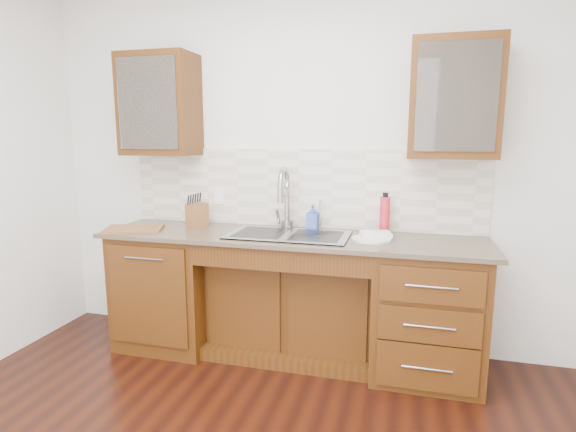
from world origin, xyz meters
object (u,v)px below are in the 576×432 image
(soap_bottle, at_px, (313,217))
(water_bottle, at_px, (385,215))
(knife_block, at_px, (197,215))
(plate, at_px, (371,239))
(cutting_board, at_px, (134,229))

(soap_bottle, height_order, water_bottle, water_bottle)
(soap_bottle, distance_m, knife_block, 0.89)
(plate, bearing_deg, cutting_board, -176.56)
(soap_bottle, xyz_separation_m, knife_block, (-0.88, -0.13, -0.00))
(cutting_board, bearing_deg, knife_block, 32.87)
(water_bottle, distance_m, knife_block, 1.41)
(water_bottle, bearing_deg, knife_block, -176.62)
(soap_bottle, distance_m, water_bottle, 0.53)
(knife_block, bearing_deg, plate, 18.12)
(plate, bearing_deg, water_bottle, 72.95)
(water_bottle, bearing_deg, soap_bottle, 175.32)
(soap_bottle, distance_m, cutting_board, 1.33)
(water_bottle, xyz_separation_m, knife_block, (-1.41, -0.08, -0.05))
(soap_bottle, height_order, knife_block, soap_bottle)
(soap_bottle, xyz_separation_m, water_bottle, (0.53, -0.04, 0.04))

